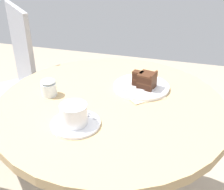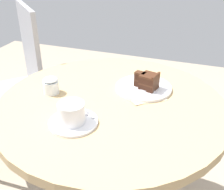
% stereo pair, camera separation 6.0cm
% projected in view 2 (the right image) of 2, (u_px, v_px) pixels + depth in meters
% --- Properties ---
extents(cafe_table, '(0.87, 0.87, 0.70)m').
position_uv_depth(cafe_table, '(111.00, 124.00, 1.12)').
color(cafe_table, tan).
rests_on(cafe_table, ground).
extents(saucer, '(0.17, 0.17, 0.01)m').
position_uv_depth(saucer, '(73.00, 122.00, 0.94)').
color(saucer, white).
rests_on(saucer, cafe_table).
extents(coffee_cup, '(0.12, 0.09, 0.07)m').
position_uv_depth(coffee_cup, '(72.00, 112.00, 0.92)').
color(coffee_cup, white).
rests_on(coffee_cup, saucer).
extents(teaspoon, '(0.03, 0.10, 0.00)m').
position_uv_depth(teaspoon, '(87.00, 115.00, 0.97)').
color(teaspoon, silver).
rests_on(teaspoon, saucer).
extents(cake_plate, '(0.23, 0.23, 0.01)m').
position_uv_depth(cake_plate, '(144.00, 88.00, 1.15)').
color(cake_plate, white).
rests_on(cake_plate, cafe_table).
extents(cake_slice, '(0.08, 0.10, 0.07)m').
position_uv_depth(cake_slice, '(148.00, 81.00, 1.12)').
color(cake_slice, '#381E14').
rests_on(cake_slice, cake_plate).
extents(fork, '(0.04, 0.14, 0.00)m').
position_uv_depth(fork, '(134.00, 90.00, 1.12)').
color(fork, silver).
rests_on(fork, cake_plate).
extents(napkin, '(0.19, 0.19, 0.00)m').
position_uv_depth(napkin, '(143.00, 95.00, 1.11)').
color(napkin, beige).
rests_on(napkin, cafe_table).
extents(cafe_chair, '(0.54, 0.54, 0.94)m').
position_uv_depth(cafe_chair, '(20.00, 77.00, 1.60)').
color(cafe_chair, '#9E9EA3').
rests_on(cafe_chair, ground).
extents(sugar_pot, '(0.06, 0.06, 0.07)m').
position_uv_depth(sugar_pot, '(51.00, 85.00, 1.11)').
color(sugar_pot, silver).
rests_on(sugar_pot, cafe_table).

